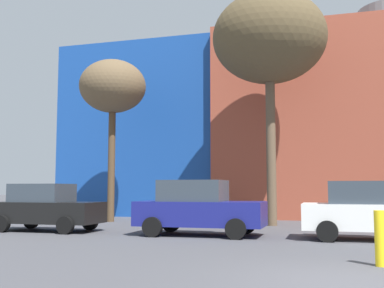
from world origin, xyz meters
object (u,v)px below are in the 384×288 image
parked_car_2 (370,211)px  bare_tree_0 (113,88)px  parked_car_0 (46,207)px  bare_tree_2 (269,39)px  bollard_yellow_0 (381,238)px  parked_car_1 (199,208)px

parked_car_2 → bare_tree_0: 13.81m
parked_car_0 → bare_tree_0: 7.82m
parked_car_0 → bare_tree_2: (7.90, 5.01, 7.37)m
parked_car_0 → bollard_yellow_0: bearing=-24.6°
bare_tree_0 → bollard_yellow_0: size_ratio=7.03×
parked_car_0 → parked_car_1: 5.98m
parked_car_1 → bollard_yellow_0: size_ratio=3.82×
parked_car_1 → bare_tree_2: bearing=69.0°
bare_tree_2 → bare_tree_0: bearing=177.4°
parked_car_2 → bare_tree_2: bare_tree_2 is taller
parked_car_2 → parked_car_0: bearing=-180.0°
bare_tree_2 → parked_car_1: bearing=-111.0°
parked_car_0 → parked_car_1: parked_car_1 is taller
parked_car_2 → parked_car_1: bearing=180.0°
parked_car_0 → bollard_yellow_0: 12.40m
parked_car_1 → bollard_yellow_0: bearing=-44.3°
parked_car_0 → bare_tree_0: bearing=89.1°
bare_tree_0 → bare_tree_2: bearing=-2.6°
parked_car_0 → parked_car_1: size_ratio=0.94×
parked_car_0 → parked_car_2: parked_car_2 is taller
parked_car_2 → bollard_yellow_0: bearing=-92.4°
parked_car_1 → bare_tree_2: size_ratio=0.42×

